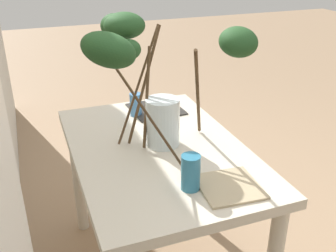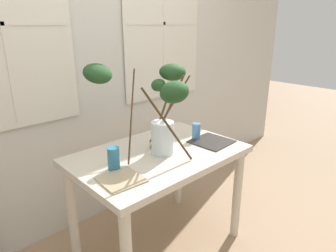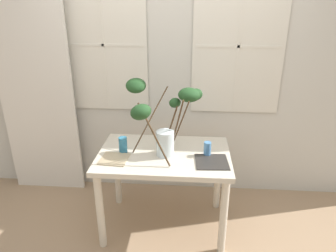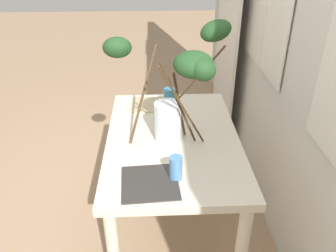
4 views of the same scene
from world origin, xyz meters
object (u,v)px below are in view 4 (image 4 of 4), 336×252
(dining_table, at_px, (173,153))
(plate_square_left, at_px, (148,105))
(drinking_glass_blue_right, at_px, (176,168))
(vase_with_branches, at_px, (178,77))
(plate_square_right, at_px, (150,183))
(drinking_glass_blue_left, at_px, (169,99))

(dining_table, distance_m, plate_square_left, 0.45)
(drinking_glass_blue_right, bearing_deg, dining_table, 178.78)
(dining_table, relative_size, plate_square_left, 5.10)
(dining_table, bearing_deg, vase_with_branches, 97.52)
(dining_table, distance_m, plate_square_right, 0.45)
(plate_square_right, bearing_deg, vase_with_branches, 159.42)
(plate_square_left, bearing_deg, drinking_glass_blue_left, 71.11)
(vase_with_branches, bearing_deg, plate_square_right, -20.58)
(vase_with_branches, distance_m, plate_square_right, 0.57)
(vase_with_branches, height_order, plate_square_right, vase_with_branches)
(dining_table, xyz_separation_m, drinking_glass_blue_right, (0.38, -0.01, 0.18))
(plate_square_left, bearing_deg, vase_with_branches, 22.57)
(plate_square_left, bearing_deg, drinking_glass_blue_right, 9.96)
(plate_square_left, bearing_deg, dining_table, 19.63)
(vase_with_branches, relative_size, plate_square_right, 2.99)
(drinking_glass_blue_left, distance_m, drinking_glass_blue_right, 0.74)
(vase_with_branches, height_order, plate_square_left, vase_with_branches)
(drinking_glass_blue_left, bearing_deg, vase_with_branches, 4.48)
(vase_with_branches, bearing_deg, drinking_glass_blue_left, -175.52)
(drinking_glass_blue_right, bearing_deg, vase_with_branches, 175.34)
(plate_square_right, bearing_deg, drinking_glass_blue_right, 104.93)
(dining_table, xyz_separation_m, plate_square_right, (0.41, -0.13, 0.12))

